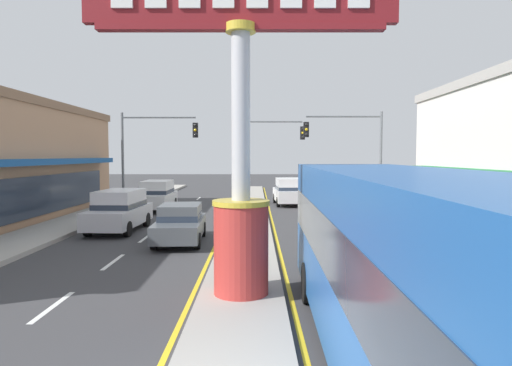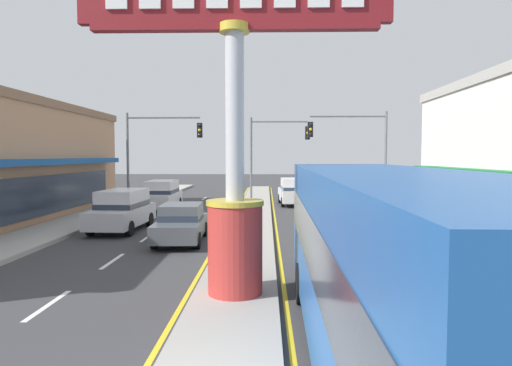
{
  "view_description": "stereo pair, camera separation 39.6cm",
  "coord_description": "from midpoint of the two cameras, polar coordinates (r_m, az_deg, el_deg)",
  "views": [
    {
      "loc": [
        0.36,
        -5.42,
        3.49
      ],
      "look_at": [
        0.42,
        9.31,
        2.6
      ],
      "focal_mm": 31.57,
      "sensor_mm": 36.0,
      "label": 1
    },
    {
      "loc": [
        0.76,
        -5.42,
        3.49
      ],
      "look_at": [
        0.42,
        9.31,
        2.6
      ],
      "focal_mm": 31.57,
      "sensor_mm": 36.0,
      "label": 2
    }
  ],
  "objects": [
    {
      "name": "median_strip",
      "position": [
        23.67,
        -0.04,
        -4.85
      ],
      "size": [
        2.09,
        52.0,
        0.14
      ],
      "primitive_type": "cube",
      "color": "#A39E93",
      "rests_on": "ground"
    },
    {
      "name": "sidewalk_left",
      "position": [
        23.7,
        -22.57,
        -5.06
      ],
      "size": [
        2.71,
        60.0,
        0.18
      ],
      "primitive_type": "cube",
      "color": "#ADA89E",
      "rests_on": "ground"
    },
    {
      "name": "sidewalk_right",
      "position": [
        23.27,
        22.67,
        -5.21
      ],
      "size": [
        2.71,
        60.0,
        0.18
      ],
      "primitive_type": "cube",
      "color": "#ADA89E",
      "rests_on": "ground"
    },
    {
      "name": "lane_markings",
      "position": [
        22.34,
        -0.13,
        -5.52
      ],
      "size": [
        8.83,
        52.0,
        0.01
      ],
      "color": "silver",
      "rests_on": "ground"
    },
    {
      "name": "district_sign",
      "position": [
        10.82,
        -1.66,
        6.55
      ],
      "size": [
        7.39,
        1.39,
        8.03
      ],
      "color": "#B7332D",
      "rests_on": "median_strip"
    },
    {
      "name": "traffic_light_left_side",
      "position": [
        29.14,
        -12.29,
        4.87
      ],
      "size": [
        4.86,
        0.46,
        6.2
      ],
      "color": "slate",
      "rests_on": "ground"
    },
    {
      "name": "traffic_light_right_side",
      "position": [
        28.25,
        13.06,
        4.91
      ],
      "size": [
        4.86,
        0.46,
        6.2
      ],
      "color": "slate",
      "rests_on": "ground"
    },
    {
      "name": "traffic_light_median_far",
      "position": [
        31.83,
        2.44,
        4.73
      ],
      "size": [
        4.2,
        0.46,
        6.2
      ],
      "color": "slate",
      "rests_on": "ground"
    },
    {
      "name": "bus_near_right_lane",
      "position": [
        7.51,
        18.04,
        -9.19
      ],
      "size": [
        2.73,
        11.25,
        3.26
      ],
      "color": "#1E5199",
      "rests_on": "ground"
    },
    {
      "name": "suv_far_right_lane",
      "position": [
        21.92,
        -16.1,
        -3.24
      ],
      "size": [
        2.12,
        4.68,
        1.9
      ],
      "color": "silver",
      "rests_on": "ground"
    },
    {
      "name": "suv_near_left_lane",
      "position": [
        32.04,
        5.15,
        -1.04
      ],
      "size": [
        2.12,
        4.68,
        1.9
      ],
      "color": "white",
      "rests_on": "ground"
    },
    {
      "name": "suv_mid_left_lane",
      "position": [
        29.55,
        -11.5,
        -1.47
      ],
      "size": [
        1.99,
        4.61,
        1.9
      ],
      "color": "white",
      "rests_on": "ground"
    },
    {
      "name": "sedan_far_left_oncoming",
      "position": [
        30.1,
        11.73,
        -1.76
      ],
      "size": [
        1.96,
        4.36,
        1.53
      ],
      "color": "maroon",
      "rests_on": "ground"
    },
    {
      "name": "sedan_kerb_right",
      "position": [
        18.5,
        -8.86,
        -4.98
      ],
      "size": [
        1.97,
        4.37,
        1.53
      ],
      "color": "#4C5156",
      "rests_on": "ground"
    }
  ]
}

